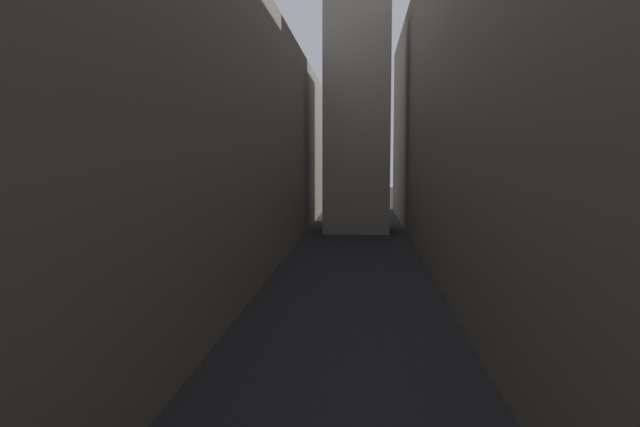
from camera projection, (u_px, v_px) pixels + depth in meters
ground_plane at (351, 278)px, 38.68m from camera, size 264.00×264.00×0.00m
building_block_left at (184, 138)px, 40.69m from camera, size 12.67×108.00×18.93m
building_block_right at (542, 95)px, 38.57m from camera, size 14.36×108.00×24.53m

